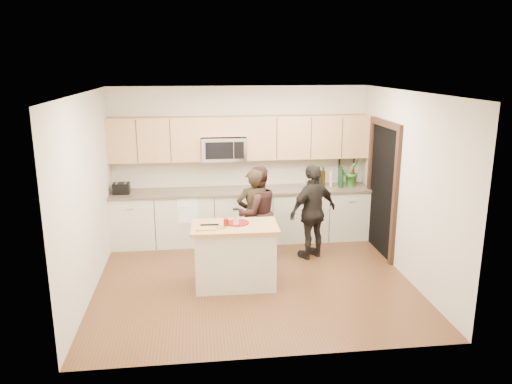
{
  "coord_description": "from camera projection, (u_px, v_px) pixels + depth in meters",
  "views": [
    {
      "loc": [
        -0.79,
        -6.7,
        3.08
      ],
      "look_at": [
        0.08,
        0.35,
        1.24
      ],
      "focal_mm": 35.0,
      "sensor_mm": 36.0,
      "label": 1
    }
  ],
  "objects": [
    {
      "name": "tongs",
      "position": [
        209.0,
        225.0,
        6.85
      ],
      "size": [
        0.25,
        0.04,
        0.02
      ],
      "primitive_type": "cube",
      "rotation": [
        0.0,
        0.0,
        -0.03
      ],
      "color": "black",
      "rests_on": "cutting_board"
    },
    {
      "name": "orchid",
      "position": [
        353.0,
        171.0,
        8.89
      ],
      "size": [
        0.37,
        0.34,
        0.53
      ],
      "primitive_type": "imported",
      "rotation": [
        0.0,
        0.0,
        0.43
      ],
      "color": "#3A7F33",
      "rests_on": "back_cabinetry"
    },
    {
      "name": "bottle_cluster",
      "position": [
        335.0,
        177.0,
        8.85
      ],
      "size": [
        0.68,
        0.25,
        0.4
      ],
      "color": "black",
      "rests_on": "back_cabinetry"
    },
    {
      "name": "dish_towel",
      "position": [
        187.0,
        202.0,
        8.44
      ],
      "size": [
        0.34,
        0.6,
        0.48
      ],
      "color": "white",
      "rests_on": "ground"
    },
    {
      "name": "floor",
      "position": [
        254.0,
        280.0,
        7.31
      ],
      "size": [
        4.5,
        4.5,
        0.0
      ],
      "primitive_type": "plane",
      "color": "brown",
      "rests_on": "ground"
    },
    {
      "name": "back_cabinetry",
      "position": [
        242.0,
        215.0,
        8.81
      ],
      "size": [
        4.5,
        0.66,
        0.94
      ],
      "color": "beige",
      "rests_on": "ground"
    },
    {
      "name": "red_plate",
      "position": [
        238.0,
        223.0,
        6.99
      ],
      "size": [
        0.32,
        0.32,
        0.02
      ],
      "primitive_type": "cylinder",
      "color": "maroon",
      "rests_on": "island"
    },
    {
      "name": "doorway",
      "position": [
        382.0,
        184.0,
        8.15
      ],
      "size": [
        0.06,
        1.25,
        2.2
      ],
      "color": "black",
      "rests_on": "ground"
    },
    {
      "name": "toaster",
      "position": [
        121.0,
        188.0,
        8.41
      ],
      "size": [
        0.27,
        0.22,
        0.18
      ],
      "color": "black",
      "rests_on": "back_cabinetry"
    },
    {
      "name": "woman_right",
      "position": [
        313.0,
        212.0,
        7.98
      ],
      "size": [
        0.97,
        0.75,
        1.54
      ],
      "primitive_type": "imported",
      "rotation": [
        0.0,
        0.0,
        3.62
      ],
      "color": "black",
      "rests_on": "ground"
    },
    {
      "name": "box_grater",
      "position": [
        236.0,
        216.0,
        6.85
      ],
      "size": [
        0.08,
        0.06,
        0.23
      ],
      "color": "silver",
      "rests_on": "red_plate"
    },
    {
      "name": "woman_left",
      "position": [
        254.0,
        215.0,
        7.89
      ],
      "size": [
        0.59,
        0.42,
        1.5
      ],
      "primitive_type": "imported",
      "rotation": [
        0.0,
        0.0,
        3.27
      ],
      "color": "black",
      "rests_on": "ground"
    },
    {
      "name": "island",
      "position": [
        235.0,
        255.0,
        7.02
      ],
      "size": [
        1.22,
        0.73,
        0.9
      ],
      "rotation": [
        0.0,
        0.0,
        -0.03
      ],
      "color": "beige",
      "rests_on": "ground"
    },
    {
      "name": "framed_picture",
      "position": [
        346.0,
        164.0,
        9.12
      ],
      "size": [
        0.3,
        0.03,
        0.38
      ],
      "color": "black",
      "rests_on": "ground"
    },
    {
      "name": "knife",
      "position": [
        218.0,
        227.0,
        6.76
      ],
      "size": [
        0.2,
        0.03,
        0.01
      ],
      "primitive_type": "cube",
      "rotation": [
        0.0,
        0.0,
        -0.03
      ],
      "color": "silver",
      "rests_on": "cutting_board"
    },
    {
      "name": "cutting_board",
      "position": [
        206.0,
        228.0,
        6.76
      ],
      "size": [
        0.28,
        0.2,
        0.02
      ],
      "primitive_type": "cube",
      "rotation": [
        0.0,
        0.0,
        -0.03
      ],
      "color": "#A97146",
      "rests_on": "island"
    },
    {
      "name": "upper_cabinetry",
      "position": [
        243.0,
        137.0,
        8.61
      ],
      "size": [
        4.5,
        0.33,
        0.75
      ],
      "color": "tan",
      "rests_on": "ground"
    },
    {
      "name": "drink_glass",
      "position": [
        226.0,
        222.0,
        6.88
      ],
      "size": [
        0.07,
        0.07,
        0.1
      ],
      "primitive_type": "cylinder",
      "color": "maroon",
      "rests_on": "island"
    },
    {
      "name": "room_shell",
      "position": [
        253.0,
        164.0,
        6.87
      ],
      "size": [
        4.52,
        4.02,
        2.71
      ],
      "color": "beige",
      "rests_on": "ground"
    },
    {
      "name": "woman_center",
      "position": [
        257.0,
        213.0,
        7.96
      ],
      "size": [
        0.9,
        0.81,
        1.51
      ],
      "primitive_type": "imported",
      "rotation": [
        0.0,
        0.0,
        3.52
      ],
      "color": "black",
      "rests_on": "ground"
    },
    {
      "name": "microwave",
      "position": [
        223.0,
        149.0,
        8.58
      ],
      "size": [
        0.76,
        0.41,
        0.4
      ],
      "color": "silver",
      "rests_on": "ground"
    }
  ]
}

